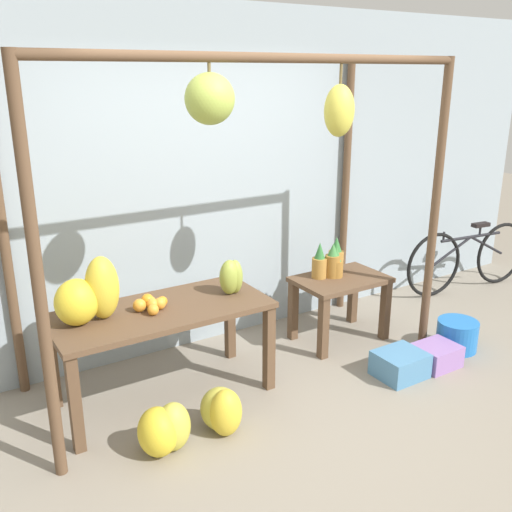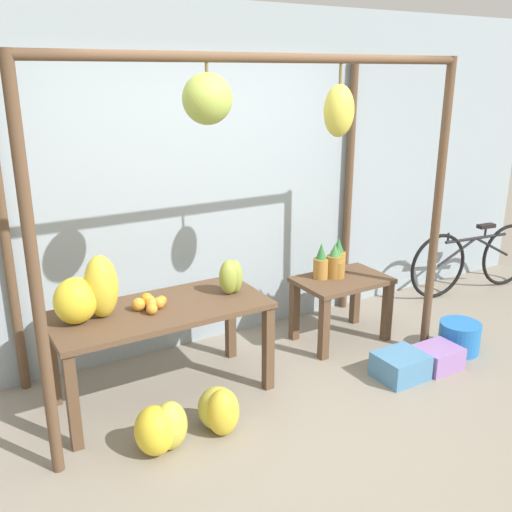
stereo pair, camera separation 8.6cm
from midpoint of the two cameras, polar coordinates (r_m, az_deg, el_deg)
The scene contains 15 objects.
ground_plane at distance 3.97m, azimuth 5.05°, elevation -16.95°, with size 20.00×20.00×0.00m, color gray.
shop_wall_back at distance 4.74m, azimuth -6.45°, elevation 7.28°, with size 8.00×0.08×2.80m.
stall_awning at distance 3.88m, azimuth -1.28°, elevation 9.14°, with size 3.12×1.26×2.38m.
display_table_main at distance 4.08m, azimuth -10.00°, elevation -6.50°, with size 1.52×0.69×0.70m.
display_table_side at distance 5.02m, azimuth 7.91°, elevation -3.56°, with size 0.79×0.53×0.58m.
banana_pile_on_table at distance 3.88m, azimuth -16.97°, elevation -3.77°, with size 0.49×0.31×0.43m.
orange_pile at distance 4.03m, azimuth -11.09°, elevation -4.67°, with size 0.25×0.26×0.09m.
pineapple_cluster at distance 4.97m, azimuth 7.02°, elevation -0.54°, with size 0.35×0.23×0.32m.
banana_pile_ground_left at distance 3.74m, azimuth -9.83°, elevation -16.74°, with size 0.39×0.30×0.32m.
banana_pile_ground_right at distance 3.88m, azimuth -3.97°, elevation -15.15°, with size 0.37×0.38×0.33m.
fruit_crate_white at distance 4.64m, azimuth 13.68°, elevation -10.49°, with size 0.37×0.32×0.20m.
blue_bucket at distance 5.18m, azimuth 19.00°, elevation -7.49°, with size 0.34×0.34×0.26m.
parked_bicycle at distance 6.53m, azimuth 20.14°, elevation -0.14°, with size 1.64×0.23×0.73m.
papaya_pile at distance 4.20m, azimuth -3.04°, elevation -2.10°, with size 0.20×0.17×0.26m.
fruit_crate_purple at distance 4.88m, azimuth 17.11°, elevation -9.47°, with size 0.33×0.29×0.18m.
Camera 1 is at (-2.03, -2.56, 2.27)m, focal length 40.00 mm.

